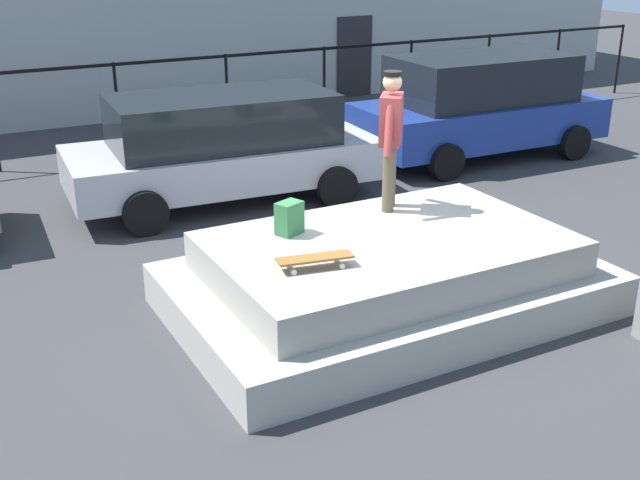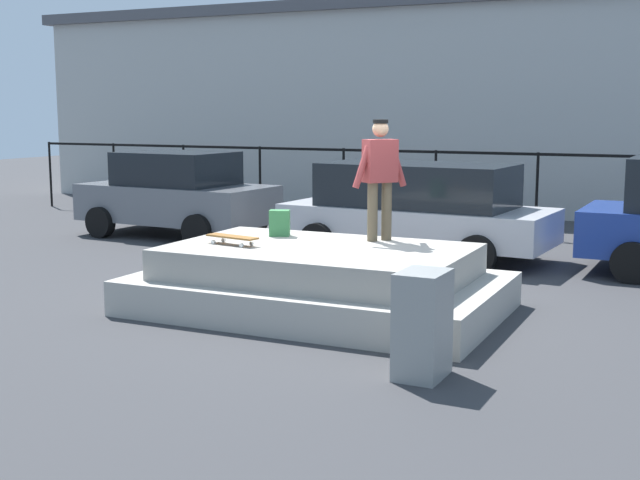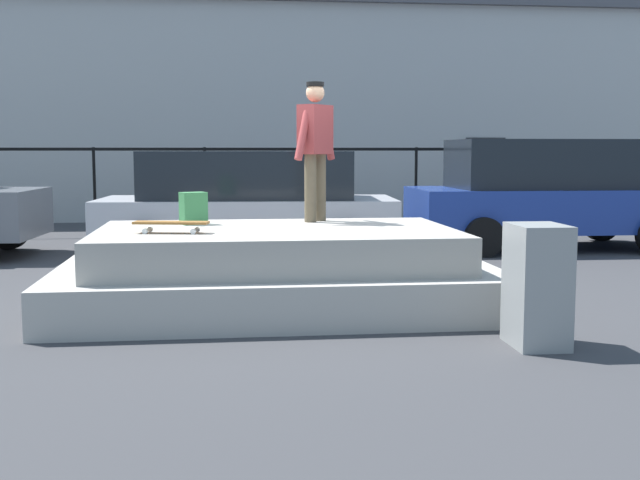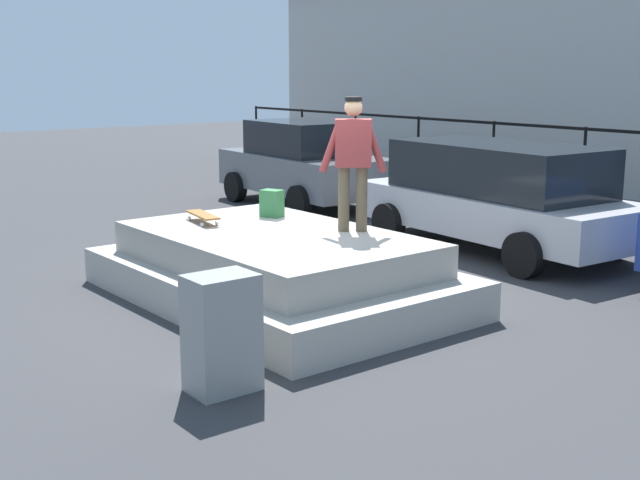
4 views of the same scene
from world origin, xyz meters
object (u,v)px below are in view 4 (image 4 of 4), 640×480
Objects in this scene: skateboarder at (353,155)px; utility_box at (222,333)px; backpack at (272,203)px; car_grey_sedan_near at (305,163)px; car_silver_hatchback_mid at (497,194)px; skateboard at (203,215)px.

utility_box is at bearing -61.15° from skateboarder.
backpack is 6.18m from car_grey_sedan_near.
skateboarder is 0.40× the size of car_grey_sedan_near.
car_silver_hatchback_mid is 4.58× the size of utility_box.
skateboard is 0.16× the size of car_silver_hatchback_mid.
skateboarder is at bearing 120.00° from utility_box.
skateboarder is at bearing -32.83° from car_grey_sedan_near.
skateboarder is 0.34× the size of car_silver_hatchback_mid.
skateboarder reaches higher than car_silver_hatchback_mid.
car_grey_sedan_near reaches higher than skateboard.
car_grey_sedan_near is at bearing 176.72° from car_silver_hatchback_mid.
skateboard is 0.74× the size of utility_box.
backpack is (-1.43, -0.21, -0.76)m from skateboarder.
car_silver_hatchback_mid is (-0.69, 3.59, -0.90)m from skateboarder.
car_silver_hatchback_mid is (0.74, 3.80, -0.14)m from backpack.
skateboard is 2.14× the size of backpack.
skateboard is at bearing -101.09° from car_silver_hatchback_mid.
backpack is 0.08× the size of car_silver_hatchback_mid.
car_grey_sedan_near is at bearing -63.25° from backpack.
skateboard is 0.99m from backpack.
backpack is 4.08m from utility_box.
backpack is at bearing -101.01° from car_silver_hatchback_mid.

